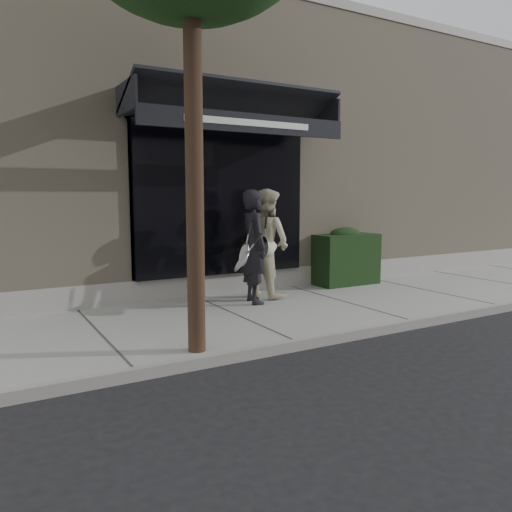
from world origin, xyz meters
TOP-DOWN VIEW (x-y plane):
  - ground at (0.00, 0.00)m, footprint 80.00×80.00m
  - sidewalk at (0.00, 0.00)m, footprint 20.00×3.00m
  - curb at (0.00, -1.55)m, footprint 20.00×0.10m
  - building_facade at (-0.01, 4.96)m, footprint 14.30×8.04m
  - hedge at (1.10, 1.25)m, footprint 1.30×0.70m
  - pedestrian_front at (-1.35, 0.61)m, footprint 0.89×0.96m
  - pedestrian_back at (-0.91, 0.97)m, footprint 0.90×1.05m

SIDE VIEW (x-z plane):
  - ground at x=0.00m, z-range 0.00..0.00m
  - sidewalk at x=0.00m, z-range 0.00..0.12m
  - curb at x=0.00m, z-range 0.00..0.14m
  - hedge at x=1.10m, z-range 0.09..1.23m
  - pedestrian_front at x=-1.35m, z-range 0.12..1.98m
  - pedestrian_back at x=-0.91m, z-range 0.12..2.00m
  - building_facade at x=-0.01m, z-range -0.08..5.56m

